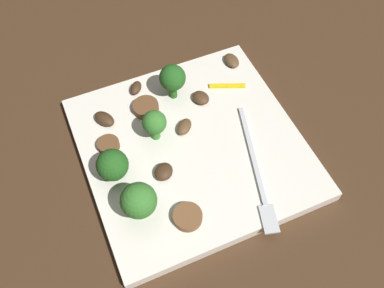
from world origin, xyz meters
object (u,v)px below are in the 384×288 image
Objects in this scene: broccoli_floret_3 at (154,123)px; sausage_slice_2 at (146,108)px; mushroom_2 at (104,119)px; mushroom_0 at (232,61)px; mushroom_1 at (201,98)px; broccoli_floret_2 at (113,165)px; mushroom_3 at (183,127)px; mushroom_5 at (136,88)px; fork at (258,175)px; mushroom_4 at (164,172)px; pepper_strip_0 at (227,86)px; sausage_slice_1 at (188,217)px; plate at (192,147)px; broccoli_floret_1 at (173,79)px; broccoli_floret_0 at (139,201)px; sausage_slice_0 at (109,145)px.

sausage_slice_2 is (-0.05, 0.00, -0.02)m from broccoli_floret_3.
mushroom_0 is at bearing 98.18° from mushroom_2.
broccoli_floret_3 is 1.85× the size of mushroom_1.
broccoli_floret_2 is 0.16m from mushroom_1.
broccoli_floret_2 is 1.79× the size of mushroom_3.
broccoli_floret_3 is 1.96× the size of mushroom_5.
fork is 3.66× the size of broccoli_floret_2.
mushroom_4 is at bearing -45.29° from mushroom_1.
broccoli_floret_3 is 0.04m from mushroom_3.
pepper_strip_0 is at bearing 86.88° from sausage_slice_2.
mushroom_5 is at bearing 177.33° from sausage_slice_1.
mushroom_1 reaches higher than plate.
fork is 3.47× the size of pepper_strip_0.
sausage_slice_2 is (-0.15, -0.09, 0.00)m from fork.
broccoli_floret_1 is 0.15m from broccoli_floret_2.
fork is at bearing 43.85° from mushroom_2.
mushroom_2 is (0.01, -0.10, -0.03)m from broccoli_floret_1.
pepper_strip_0 is (-0.04, 0.09, -0.00)m from mushroom_3.
broccoli_floret_0 is 0.18m from broccoli_floret_1.
fork is 0.19m from sausage_slice_0.
mushroom_3 is (-0.03, -0.00, 0.01)m from plate.
broccoli_floret_0 reaches higher than pepper_strip_0.
mushroom_4 is 0.14m from mushroom_5.
pepper_strip_0 is (0.01, 0.12, -0.00)m from sausage_slice_2.
mushroom_4 is at bearing -176.65° from sausage_slice_1.
mushroom_5 is at bearing 178.45° from broccoli_floret_3.
mushroom_1 is at bearing -56.55° from mushroom_0.
broccoli_floret_2 is 1.90× the size of mushroom_4.
sausage_slice_2 and mushroom_1 have the same top height.
plate is at bearing 25.04° from sausage_slice_2.
mushroom_2 and mushroom_4 have the same top height.
broccoli_floret_1 reaches higher than mushroom_1.
sausage_slice_0 is at bearing -176.13° from broccoli_floret_0.
fork is 0.18m from broccoli_floret_2.
sausage_slice_1 is 0.98× the size of sausage_slice_2.
plate is 10.82× the size of mushroom_4.
broccoli_floret_3 is 1.36× the size of sausage_slice_1.
mushroom_1 is 0.82× the size of mushroom_2.
sausage_slice_1 reaches higher than plate.
mushroom_4 is at bearing -99.08° from fork.
mushroom_4 is (0.09, -0.09, 0.00)m from mushroom_1.
sausage_slice_0 is 0.82× the size of sausage_slice_1.
broccoli_floret_1 reaches higher than mushroom_4.
sausage_slice_1 is 0.18m from mushroom_2.
broccoli_floret_0 is at bearing -0.10° from mushroom_2.
sausage_slice_1 is at bearing -3.44° from broccoli_floret_3.
fork is at bearing 41.87° from broccoli_floret_3.
broccoli_floret_2 reaches higher than mushroom_4.
mushroom_4 reaches higher than sausage_slice_2.
broccoli_floret_3 is 0.17m from mushroom_0.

